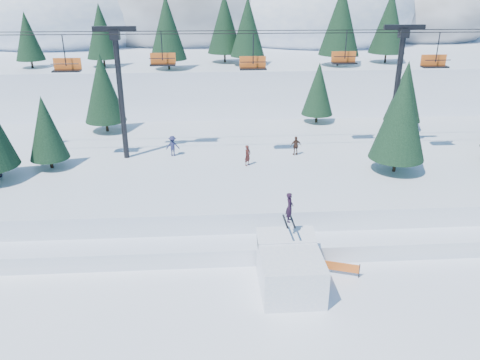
{
  "coord_description": "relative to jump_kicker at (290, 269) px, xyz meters",
  "views": [
    {
      "loc": [
        -2.18,
        -18.7,
        15.44
      ],
      "look_at": [
        -0.5,
        6.0,
        5.2
      ],
      "focal_mm": 35.0,
      "sensor_mm": 36.0,
      "label": 1
    }
  ],
  "objects": [
    {
      "name": "ground",
      "position": [
        -2.01,
        -2.75,
        -1.23
      ],
      "size": [
        160.0,
        160.0,
        0.0
      ],
      "primitive_type": "plane",
      "color": "white",
      "rests_on": "ground"
    },
    {
      "name": "banner_far",
      "position": [
        8.71,
        3.7,
        -0.69
      ],
      "size": [
        2.83,
        0.46,
        0.9
      ],
      "color": "black",
      "rests_on": "ground"
    },
    {
      "name": "distant_skiers",
      "position": [
        -5.17,
        14.26,
        2.09
      ],
      "size": [
        32.14,
        5.78,
        1.7
      ],
      "color": "#41281E",
      "rests_on": "mid_shelf"
    },
    {
      "name": "mountain_ridge",
      "position": [
        -7.08,
        70.61,
        8.42
      ],
      "size": [
        119.0,
        60.0,
        26.46
      ],
      "color": "white",
      "rests_on": "ground"
    },
    {
      "name": "chairlift",
      "position": [
        -1.16,
        15.3,
        8.1
      ],
      "size": [
        46.0,
        3.21,
        10.28
      ],
      "color": "black",
      "rests_on": "mid_shelf"
    },
    {
      "name": "jump_kicker",
      "position": [
        0.0,
        0.0,
        0.0
      ],
      "size": [
        3.29,
        4.48,
        5.1
      ],
      "color": "white",
      "rests_on": "ground"
    },
    {
      "name": "berm",
      "position": [
        -2.01,
        5.25,
        -0.68
      ],
      "size": [
        70.0,
        6.0,
        1.1
      ],
      "primitive_type": "cube",
      "color": "white",
      "rests_on": "ground"
    },
    {
      "name": "banner_near",
      "position": [
        2.81,
        1.13,
        -0.69
      ],
      "size": [
        2.7,
        0.98,
        0.9
      ],
      "color": "black",
      "rests_on": "ground"
    },
    {
      "name": "conifer_stand",
      "position": [
        1.0,
        15.49,
        5.59
      ],
      "size": [
        61.57,
        17.78,
        9.04
      ],
      "color": "black",
      "rests_on": "mid_shelf"
    },
    {
      "name": "mid_shelf",
      "position": [
        -2.01,
        15.25,
        0.02
      ],
      "size": [
        70.0,
        22.0,
        2.5
      ],
      "primitive_type": "cube",
      "color": "white",
      "rests_on": "ground"
    }
  ]
}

